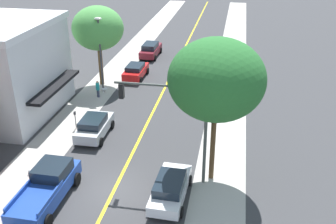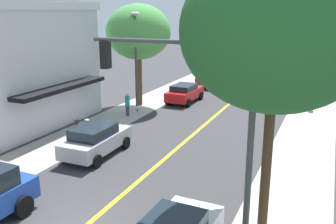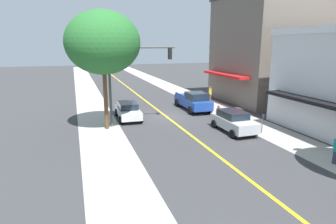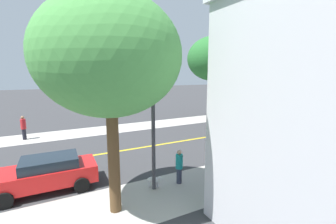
{
  "view_description": "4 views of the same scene",
  "coord_description": "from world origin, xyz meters",
  "px_view_note": "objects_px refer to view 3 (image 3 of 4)",
  "views": [
    {
      "loc": [
        6.52,
        -18.04,
        14.3
      ],
      "look_at": [
        2.04,
        6.67,
        2.15
      ],
      "focal_mm": 41.76,
      "sensor_mm": 36.0,
      "label": 1
    },
    {
      "loc": [
        7.1,
        -8.67,
        7.08
      ],
      "look_at": [
        0.18,
        6.94,
        2.42
      ],
      "focal_mm": 39.89,
      "sensor_mm": 36.0,
      "label": 2
    },
    {
      "loc": [
        7.73,
        24.12,
        6.41
      ],
      "look_at": [
        1.77,
        5.97,
        1.88
      ],
      "focal_mm": 30.61,
      "sensor_mm": 36.0,
      "label": 3
    },
    {
      "loc": [
        -13.95,
        18.02,
        4.99
      ],
      "look_at": [
        2.86,
        9.12,
        1.75
      ],
      "focal_mm": 24.24,
      "sensor_mm": 36.0,
      "label": 4
    }
  ],
  "objects_px": {
    "parking_meter": "(262,121)",
    "silver_sedan_left_curb": "(234,121)",
    "white_sedan_right_curb": "(128,110)",
    "blue_pickup_truck": "(193,101)",
    "traffic_light_mast": "(130,70)",
    "pedestrian_yellow_shirt": "(210,93)",
    "pedestrian_teal_shirt": "(336,149)",
    "fire_hydrant": "(219,108)",
    "street_tree_right_corner": "(103,43)"
  },
  "relations": [
    {
      "from": "blue_pickup_truck",
      "to": "street_tree_right_corner",
      "type": "bearing_deg",
      "value": -65.77
    },
    {
      "from": "silver_sedan_left_curb",
      "to": "white_sedan_right_curb",
      "type": "xyz_separation_m",
      "value": [
        6.8,
        -6.26,
        -0.06
      ]
    },
    {
      "from": "pedestrian_teal_shirt",
      "to": "pedestrian_yellow_shirt",
      "type": "xyz_separation_m",
      "value": [
        -1.47,
        -18.29,
        0.07
      ]
    },
    {
      "from": "silver_sedan_left_curb",
      "to": "pedestrian_yellow_shirt",
      "type": "distance_m",
      "value": 11.88
    },
    {
      "from": "traffic_light_mast",
      "to": "blue_pickup_truck",
      "type": "xyz_separation_m",
      "value": [
        -6.89,
        -3.39,
        -3.53
      ]
    },
    {
      "from": "fire_hydrant",
      "to": "silver_sedan_left_curb",
      "type": "relative_size",
      "value": 0.18
    },
    {
      "from": "street_tree_right_corner",
      "to": "silver_sedan_left_curb",
      "type": "bearing_deg",
      "value": 157.28
    },
    {
      "from": "traffic_light_mast",
      "to": "parking_meter",
      "type": "bearing_deg",
      "value": -30.65
    },
    {
      "from": "street_tree_right_corner",
      "to": "parking_meter",
      "type": "relative_size",
      "value": 6.31
    },
    {
      "from": "street_tree_right_corner",
      "to": "blue_pickup_truck",
      "type": "xyz_separation_m",
      "value": [
        -8.93,
        -3.91,
        -5.59
      ]
    },
    {
      "from": "street_tree_right_corner",
      "to": "pedestrian_teal_shirt",
      "type": "xyz_separation_m",
      "value": [
        -11.13,
        10.73,
        -5.69
      ]
    },
    {
      "from": "fire_hydrant",
      "to": "parking_meter",
      "type": "bearing_deg",
      "value": 89.2
    },
    {
      "from": "parking_meter",
      "to": "pedestrian_teal_shirt",
      "type": "xyz_separation_m",
      "value": [
        -0.33,
        6.05,
        -0.09
      ]
    },
    {
      "from": "traffic_light_mast",
      "to": "blue_pickup_truck",
      "type": "distance_m",
      "value": 8.45
    },
    {
      "from": "silver_sedan_left_curb",
      "to": "pedestrian_yellow_shirt",
      "type": "height_order",
      "value": "pedestrian_yellow_shirt"
    },
    {
      "from": "white_sedan_right_curb",
      "to": "traffic_light_mast",
      "type": "bearing_deg",
      "value": -0.98
    },
    {
      "from": "parking_meter",
      "to": "silver_sedan_left_curb",
      "type": "bearing_deg",
      "value": -26.53
    },
    {
      "from": "white_sedan_right_curb",
      "to": "silver_sedan_left_curb",
      "type": "bearing_deg",
      "value": 49.14
    },
    {
      "from": "silver_sedan_left_curb",
      "to": "parking_meter",
      "type": "bearing_deg",
      "value": 62.77
    },
    {
      "from": "silver_sedan_left_curb",
      "to": "white_sedan_right_curb",
      "type": "distance_m",
      "value": 9.24
    },
    {
      "from": "pedestrian_yellow_shirt",
      "to": "traffic_light_mast",
      "type": "bearing_deg",
      "value": -35.95
    },
    {
      "from": "traffic_light_mast",
      "to": "white_sedan_right_curb",
      "type": "xyz_separation_m",
      "value": [
        -0.1,
        -2.0,
        -3.71
      ]
    },
    {
      "from": "fire_hydrant",
      "to": "pedestrian_yellow_shirt",
      "type": "xyz_separation_m",
      "value": [
        -1.71,
        -5.28,
        0.53
      ]
    },
    {
      "from": "blue_pickup_truck",
      "to": "pedestrian_teal_shirt",
      "type": "relative_size",
      "value": 3.53
    },
    {
      "from": "pedestrian_teal_shirt",
      "to": "street_tree_right_corner",
      "type": "bearing_deg",
      "value": 78.84
    },
    {
      "from": "silver_sedan_left_curb",
      "to": "traffic_light_mast",
      "type": "bearing_deg",
      "value": -122.4
    },
    {
      "from": "parking_meter",
      "to": "white_sedan_right_curb",
      "type": "distance_m",
      "value": 11.26
    },
    {
      "from": "fire_hydrant",
      "to": "blue_pickup_truck",
      "type": "height_order",
      "value": "blue_pickup_truck"
    },
    {
      "from": "parking_meter",
      "to": "silver_sedan_left_curb",
      "type": "distance_m",
      "value": 2.08
    },
    {
      "from": "fire_hydrant",
      "to": "traffic_light_mast",
      "type": "xyz_separation_m",
      "value": [
        8.86,
        1.76,
        4.09
      ]
    },
    {
      "from": "parking_meter",
      "to": "pedestrian_yellow_shirt",
      "type": "bearing_deg",
      "value": -98.4
    },
    {
      "from": "silver_sedan_left_curb",
      "to": "white_sedan_right_curb",
      "type": "bearing_deg",
      "value": -133.32
    },
    {
      "from": "parking_meter",
      "to": "silver_sedan_left_curb",
      "type": "xyz_separation_m",
      "value": [
        1.86,
        -0.93,
        -0.11
      ]
    },
    {
      "from": "street_tree_right_corner",
      "to": "pedestrian_teal_shirt",
      "type": "height_order",
      "value": "street_tree_right_corner"
    },
    {
      "from": "traffic_light_mast",
      "to": "pedestrian_yellow_shirt",
      "type": "xyz_separation_m",
      "value": [
        -10.57,
        -7.04,
        -3.56
      ]
    },
    {
      "from": "parking_meter",
      "to": "silver_sedan_left_curb",
      "type": "relative_size",
      "value": 0.34
    },
    {
      "from": "fire_hydrant",
      "to": "blue_pickup_truck",
      "type": "xyz_separation_m",
      "value": [
        1.96,
        -1.63,
        0.56
      ]
    },
    {
      "from": "white_sedan_right_curb",
      "to": "blue_pickup_truck",
      "type": "height_order",
      "value": "blue_pickup_truck"
    },
    {
      "from": "silver_sedan_left_curb",
      "to": "blue_pickup_truck",
      "type": "xyz_separation_m",
      "value": [
        0.0,
        -7.65,
        0.12
      ]
    },
    {
      "from": "street_tree_right_corner",
      "to": "parking_meter",
      "type": "bearing_deg",
      "value": 156.6
    },
    {
      "from": "street_tree_right_corner",
      "to": "pedestrian_yellow_shirt",
      "type": "relative_size",
      "value": 5.22
    },
    {
      "from": "blue_pickup_truck",
      "to": "pedestrian_teal_shirt",
      "type": "height_order",
      "value": "blue_pickup_truck"
    },
    {
      "from": "street_tree_right_corner",
      "to": "white_sedan_right_curb",
      "type": "bearing_deg",
      "value": -130.32
    },
    {
      "from": "street_tree_right_corner",
      "to": "pedestrian_teal_shirt",
      "type": "relative_size",
      "value": 5.6
    },
    {
      "from": "street_tree_right_corner",
      "to": "silver_sedan_left_curb",
      "type": "relative_size",
      "value": 2.13
    },
    {
      "from": "parking_meter",
      "to": "pedestrian_yellow_shirt",
      "type": "relative_size",
      "value": 0.83
    },
    {
      "from": "white_sedan_right_curb",
      "to": "blue_pickup_truck",
      "type": "xyz_separation_m",
      "value": [
        -6.8,
        -1.39,
        0.18
      ]
    },
    {
      "from": "fire_hydrant",
      "to": "silver_sedan_left_curb",
      "type": "height_order",
      "value": "silver_sedan_left_curb"
    },
    {
      "from": "fire_hydrant",
      "to": "traffic_light_mast",
      "type": "relative_size",
      "value": 0.11
    },
    {
      "from": "fire_hydrant",
      "to": "traffic_light_mast",
      "type": "distance_m",
      "value": 9.91
    }
  ]
}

